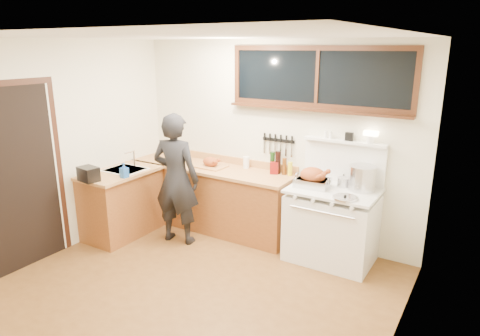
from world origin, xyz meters
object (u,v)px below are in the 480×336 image
Objects in this scene: man at (176,179)px; roast_turkey at (313,179)px; vintage_stove at (332,223)px; cutting_board at (211,163)px.

roast_turkey is at bearing 17.41° from man.
vintage_stove is at bearing 16.68° from man.
vintage_stove is 3.70× the size of cutting_board.
vintage_stove is at bearing -0.39° from cutting_board.
man is (-1.91, -0.57, 0.39)m from vintage_stove.
roast_turkey reaches higher than cutting_board.
vintage_stove is 0.91× the size of man.
man is 3.97× the size of roast_turkey.
roast_turkey is (-0.25, -0.05, 0.53)m from vintage_stove.
roast_turkey is at bearing -168.31° from vintage_stove.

